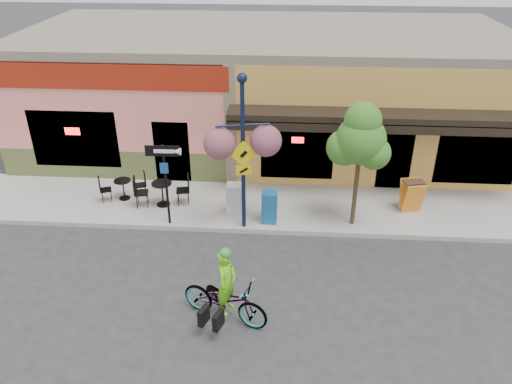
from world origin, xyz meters
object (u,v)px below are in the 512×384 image
at_px(one_way_sign, 166,185).
at_px(newspaper_box_grey, 235,199).
at_px(bicycle, 225,299).
at_px(newspaper_box_blue, 269,207).
at_px(cyclist_rider, 227,291).
at_px(lamp_post, 243,155).
at_px(building, 267,88).
at_px(street_tree, 358,166).

bearing_deg(one_way_sign, newspaper_box_grey, 18.78).
height_order(bicycle, newspaper_box_blue, newspaper_box_blue).
distance_m(cyclist_rider, newspaper_box_blue, 4.10).
distance_m(cyclist_rider, lamp_post, 4.07).
bearing_deg(newspaper_box_blue, cyclist_rider, -98.71).
bearing_deg(newspaper_box_blue, lamp_post, -155.67).
xyz_separation_m(building, street_tree, (2.87, -6.45, -0.21)).
distance_m(bicycle, street_tree, 5.47).
bearing_deg(newspaper_box_grey, bicycle, -85.61).
bearing_deg(building, newspaper_box_blue, -86.47).
bearing_deg(building, street_tree, -66.04).
relative_size(building, newspaper_box_blue, 18.45).
bearing_deg(lamp_post, building, 74.60).
xyz_separation_m(one_way_sign, newspaper_box_grey, (1.88, 0.69, -0.77)).
xyz_separation_m(cyclist_rider, newspaper_box_grey, (-0.30, 4.44, -0.16)).
xyz_separation_m(bicycle, cyclist_rider, (0.05, 0.00, 0.25)).
bearing_deg(one_way_sign, newspaper_box_blue, 3.85).
bearing_deg(bicycle, newspaper_box_grey, 23.93).
bearing_deg(lamp_post, newspaper_box_grey, 103.31).
distance_m(one_way_sign, newspaper_box_grey, 2.14).
distance_m(bicycle, lamp_post, 4.18).
height_order(lamp_post, one_way_sign, lamp_post).
relative_size(cyclist_rider, newspaper_box_blue, 1.62).
xyz_separation_m(lamp_post, newspaper_box_grey, (-0.35, 0.71, -1.79)).
height_order(cyclist_rider, lamp_post, lamp_post).
xyz_separation_m(building, lamp_post, (-0.33, -6.83, 0.19)).
relative_size(newspaper_box_blue, street_tree, 0.26).
height_order(building, lamp_post, lamp_post).
relative_size(building, lamp_post, 3.98).
height_order(bicycle, one_way_sign, one_way_sign).
relative_size(bicycle, cyclist_rider, 1.32).
bearing_deg(bicycle, one_way_sign, 50.26).
xyz_separation_m(building, bicycle, (-0.42, -10.55, -1.70)).
xyz_separation_m(building, newspaper_box_grey, (-0.68, -6.11, -1.61)).
xyz_separation_m(cyclist_rider, street_tree, (3.24, 4.10, 1.24)).
distance_m(building, newspaper_box_grey, 6.36).
relative_size(bicycle, street_tree, 0.56).
bearing_deg(cyclist_rider, lamp_post, 19.99).
bearing_deg(newspaper_box_blue, one_way_sign, -172.47).
relative_size(bicycle, lamp_post, 0.46).
bearing_deg(newspaper_box_grey, one_way_sign, -158.64).
bearing_deg(cyclist_rider, street_tree, -17.63).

